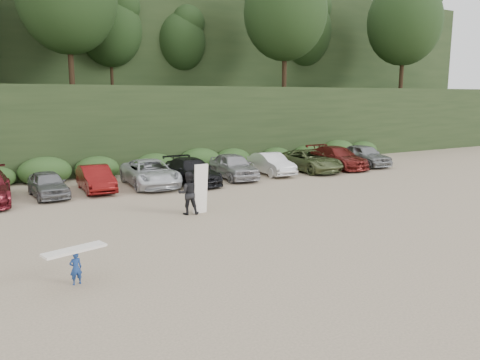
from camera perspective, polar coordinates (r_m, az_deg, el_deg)
ground at (r=19.33m, az=-0.26°, el=-5.62°), size 120.00×120.00×0.00m
hillside_backdrop at (r=53.30m, az=-20.20°, el=15.98°), size 90.00×41.50×28.00m
parked_cars at (r=28.33m, az=-9.38°, el=0.91°), size 36.68×6.13×1.64m
child_surfer at (r=14.11m, az=-19.45°, el=-9.20°), size 1.82×0.95×1.05m
adult_surfer at (r=21.14m, az=-6.19°, el=-1.57°), size 1.42×0.98×2.28m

